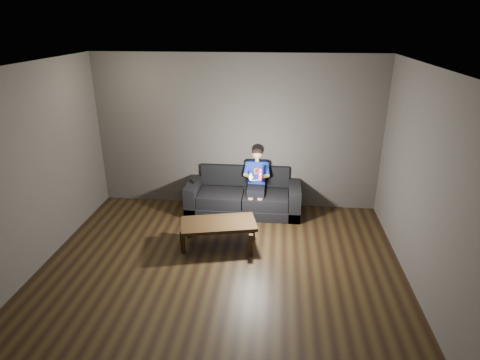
# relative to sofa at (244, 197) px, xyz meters

# --- Properties ---
(floor) EXTENTS (5.00, 5.00, 0.00)m
(floor) POSITION_rel_sofa_xyz_m (-0.15, -2.21, -0.25)
(floor) COLOR black
(floor) RESTS_ON ground
(back_wall) EXTENTS (5.00, 0.04, 2.70)m
(back_wall) POSITION_rel_sofa_xyz_m (-0.15, 0.29, 1.10)
(back_wall) COLOR #403C38
(back_wall) RESTS_ON ground
(front_wall) EXTENTS (5.00, 0.04, 2.70)m
(front_wall) POSITION_rel_sofa_xyz_m (-0.15, -4.71, 1.10)
(front_wall) COLOR #403C38
(front_wall) RESTS_ON ground
(left_wall) EXTENTS (0.04, 5.00, 2.70)m
(left_wall) POSITION_rel_sofa_xyz_m (-2.65, -2.21, 1.10)
(left_wall) COLOR #403C38
(left_wall) RESTS_ON ground
(right_wall) EXTENTS (0.04, 5.00, 2.70)m
(right_wall) POSITION_rel_sofa_xyz_m (2.35, -2.21, 1.10)
(right_wall) COLOR #403C38
(right_wall) RESTS_ON ground
(ceiling) EXTENTS (5.00, 5.00, 0.02)m
(ceiling) POSITION_rel_sofa_xyz_m (-0.15, -2.21, 2.45)
(ceiling) COLOR beige
(ceiling) RESTS_ON back_wall
(sofa) EXTENTS (1.98, 0.86, 0.77)m
(sofa) POSITION_rel_sofa_xyz_m (0.00, 0.00, 0.00)
(sofa) COLOR black
(sofa) RESTS_ON floor
(child) EXTENTS (0.45, 0.55, 1.09)m
(child) POSITION_rel_sofa_xyz_m (0.23, -0.05, 0.42)
(child) COLOR black
(child) RESTS_ON sofa
(wii_remote_red) EXTENTS (0.05, 0.07, 0.19)m
(wii_remote_red) POSITION_rel_sofa_xyz_m (0.31, -0.47, 0.63)
(wii_remote_red) COLOR red
(wii_remote_red) RESTS_ON child
(nunchuk_white) EXTENTS (0.06, 0.08, 0.14)m
(nunchuk_white) POSITION_rel_sofa_xyz_m (0.15, -0.47, 0.58)
(nunchuk_white) COLOR white
(nunchuk_white) RESTS_ON child
(wii_remote_black) EXTENTS (0.08, 0.16, 0.03)m
(wii_remote_black) POSITION_rel_sofa_xyz_m (-0.89, -0.07, 0.30)
(wii_remote_black) COLOR black
(wii_remote_black) RESTS_ON sofa
(coffee_table) EXTENTS (1.20, 0.79, 0.40)m
(coffee_table) POSITION_rel_sofa_xyz_m (-0.26, -1.26, 0.10)
(coffee_table) COLOR black
(coffee_table) RESTS_ON floor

